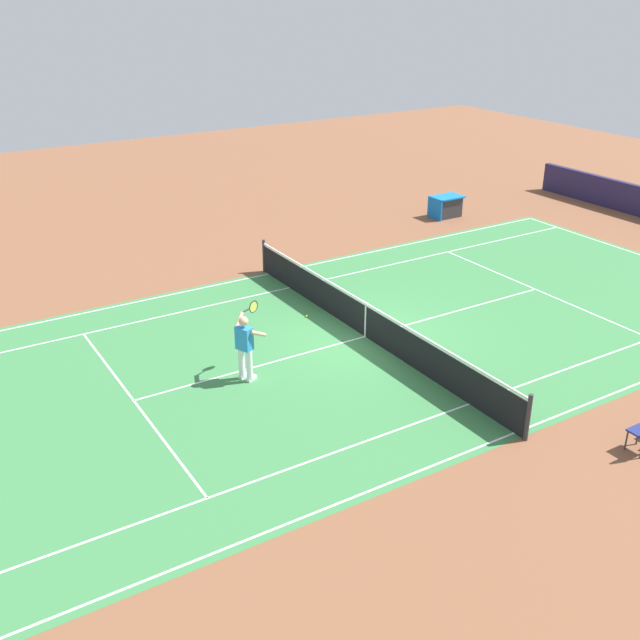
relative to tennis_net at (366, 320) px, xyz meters
The scene contains 7 objects.
ground_plane 0.49m from the tennis_net, ahead, with size 60.00×60.00×0.00m, color brown.
court_slab 0.49m from the tennis_net, ahead, with size 24.20×11.40×0.00m, color #387A42.
court_line_markings 0.49m from the tennis_net, ahead, with size 23.85×11.05×0.01m.
tennis_net is the anchor object (origin of this frame).
tennis_player_near 3.81m from the tennis_net, ahead, with size 0.91×0.95×1.70m.
tennis_ball 2.09m from the tennis_net, 69.74° to the right, with size 0.07×0.07×0.07m, color #CCE01E.
equipment_cart_tarped 11.81m from the tennis_net, 140.66° to the right, with size 1.25×0.84×0.85m.
Camera 1 is at (10.43, 14.61, 8.64)m, focal length 41.66 mm.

